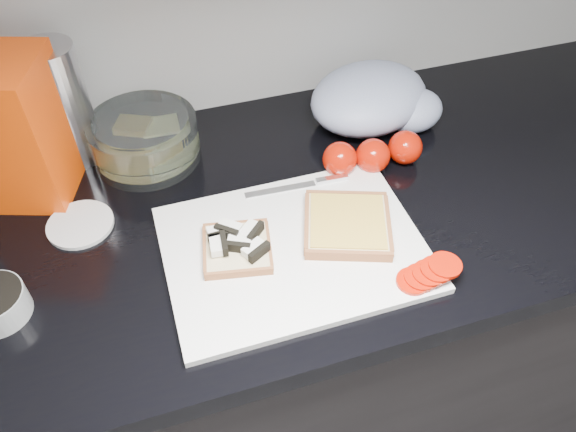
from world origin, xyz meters
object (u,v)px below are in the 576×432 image
object	(u,v)px
bread_bag	(10,130)
steel_canister	(63,105)
glass_bowl	(145,139)
cutting_board	(294,248)

from	to	relation	value
bread_bag	steel_canister	distance (m)	0.10
bread_bag	steel_canister	world-z (taller)	bread_bag
glass_bowl	steel_canister	size ratio (longest dim) A/B	0.88
steel_canister	cutting_board	bearing A→B (deg)	-48.23
cutting_board	steel_canister	size ratio (longest dim) A/B	1.80
glass_bowl	steel_canister	distance (m)	0.15
bread_bag	steel_canister	bearing A→B (deg)	55.88
cutting_board	bread_bag	distance (m)	0.49
bread_bag	cutting_board	bearing A→B (deg)	-17.31
cutting_board	steel_canister	world-z (taller)	steel_canister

